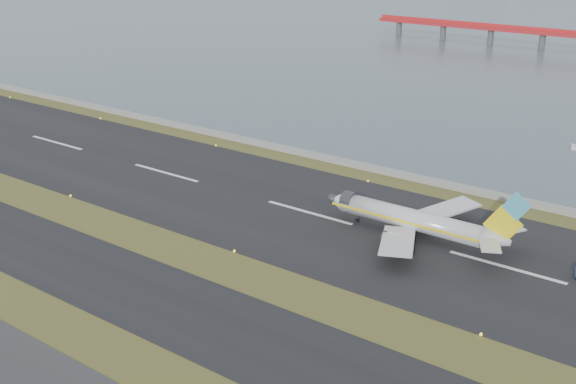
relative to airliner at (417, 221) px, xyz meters
The scene contains 5 objects.
ground 39.02m from the airliner, 125.52° to the right, with size 1000.00×1000.00×0.00m, color #314017.
taxiway_strip 49.25m from the airliner, 117.36° to the right, with size 1000.00×18.00×0.10m, color black.
runway_strip 22.90m from the airliner, behind, with size 1000.00×45.00×0.10m, color black.
seawall 36.38m from the airliner, 128.52° to the left, with size 1000.00×2.50×1.00m, color gray.
airliner is the anchor object (origin of this frame).
Camera 1 is at (75.33, -77.73, 53.75)m, focal length 45.00 mm.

